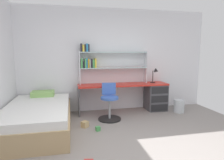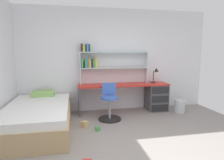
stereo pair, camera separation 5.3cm
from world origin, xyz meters
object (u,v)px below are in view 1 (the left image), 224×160
Objects in this scene: bed_platform at (38,117)px; waste_bin at (179,106)px; desk_lamp at (156,73)px; toy_block_green_2 at (98,129)px; swivel_chair at (109,105)px; desk at (146,95)px; toy_block_natural_0 at (85,124)px; bookshelf_hutch at (103,61)px.

waste_bin is at bearing 7.48° from bed_platform.
bed_platform is 3.35m from waste_bin.
desk_lamp is 2.21m from toy_block_green_2.
swivel_chair is 1.85m from waste_bin.
desk reaches higher than waste_bin.
bed_platform is (-2.57, -0.78, -0.17)m from desk.
swivel_chair is 0.39× the size of bed_platform.
toy_block_natural_0 is (-1.92, -0.86, -0.92)m from desk_lamp.
waste_bin is at bearing 18.82° from toy_block_green_2.
bookshelf_hutch is at bearing 94.55° from swivel_chair.
bed_platform is (-2.82, -0.79, -0.73)m from desk_lamp.
toy_block_green_2 is (-1.68, -1.09, -0.94)m from desk_lamp.
desk is 1.09× the size of bed_platform.
bookshelf_hutch is 14.29× the size of toy_block_natural_0.
waste_bin is (0.75, -0.35, -0.26)m from desk.
toy_block_green_2 is at bearing -119.94° from swivel_chair.
toy_block_natural_0 is at bearing -4.47° from bed_platform.
desk_lamp reaches higher than waste_bin.
bookshelf_hutch is at bearing 61.45° from toy_block_natural_0.
desk_lamp is at bearing 145.21° from waste_bin.
waste_bin is at bearing -34.79° from desk_lamp.
toy_block_green_2 is (-0.30, -1.23, -1.27)m from bookshelf_hutch.
desk_lamp reaches higher than bed_platform.
bookshelf_hutch reaches higher than desk.
toy_block_natural_0 is at bearing -147.68° from swivel_chair.
waste_bin is 2.48m from toy_block_natural_0.
toy_block_green_2 is at bearing -142.67° from desk.
swivel_chair is (-1.08, -0.48, -0.09)m from desk.
bookshelf_hutch is 1.68m from toy_block_natural_0.
bookshelf_hutch reaches higher than toy_block_natural_0.
swivel_chair is 0.76m from toy_block_green_2.
toy_block_green_2 is (-1.43, -1.09, -0.38)m from desk.
desk is 27.61× the size of toy_block_green_2.
toy_block_natural_0 is 1.47× the size of toy_block_green_2.
swivel_chair reaches higher than bed_platform.
waste_bin reaches higher than toy_block_green_2.
swivel_chair is (0.05, -0.62, -0.98)m from bookshelf_hutch.
waste_bin is 3.91× the size of toy_block_green_2.
toy_block_natural_0 is at bearing -155.90° from desk_lamp.
desk_lamp reaches higher than swivel_chair.
desk_lamp is at bearing 33.08° from toy_block_green_2.
desk_lamp is at bearing 15.58° from bed_platform.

